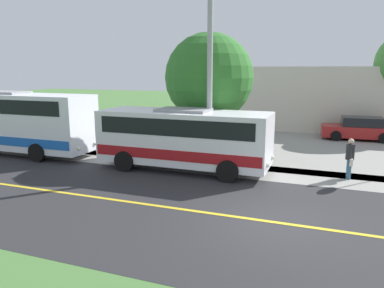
{
  "coord_description": "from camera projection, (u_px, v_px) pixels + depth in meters",
  "views": [
    {
      "loc": [
        10.19,
        1.25,
        4.38
      ],
      "look_at": [
        -3.5,
        -3.81,
        1.4
      ],
      "focal_mm": 34.1,
      "sensor_mm": 36.0,
      "label": 1
    }
  ],
  "objects": [
    {
      "name": "pedestrian_with_bags",
      "position": [
        350.0,
        157.0,
        14.77
      ],
      "size": [
        0.72,
        0.34,
        1.67
      ],
      "color": "#335972",
      "rests_on": "ground"
    },
    {
      "name": "ground_plane",
      "position": [
        273.0,
        222.0,
        10.66
      ],
      "size": [
        120.0,
        120.0,
        0.0
      ],
      "primitive_type": "plane",
      "color": "#477238"
    },
    {
      "name": "shuttle_bus_front",
      "position": [
        184.0,
        136.0,
        16.09
      ],
      "size": [
        2.73,
        7.64,
        2.72
      ],
      "color": "white",
      "rests_on": "ground"
    },
    {
      "name": "road_centre_line",
      "position": [
        273.0,
        222.0,
        10.66
      ],
      "size": [
        0.16,
        100.0,
        0.0
      ],
      "primitive_type": "cube",
      "color": "gold",
      "rests_on": "ground"
    },
    {
      "name": "tree_curbside",
      "position": [
        209.0,
        78.0,
        18.14
      ],
      "size": [
        4.41,
        4.41,
        6.2
      ],
      "color": "brown",
      "rests_on": "ground"
    },
    {
      "name": "street_light_pole",
      "position": [
        209.0,
        61.0,
        15.41
      ],
      "size": [
        1.97,
        0.24,
        8.62
      ],
      "color": "#9E9EA3",
      "rests_on": "ground"
    },
    {
      "name": "transit_bus_rear",
      "position": [
        2.0,
        119.0,
        19.51
      ],
      "size": [
        2.57,
        10.79,
        3.27
      ],
      "color": "white",
      "rests_on": "ground"
    },
    {
      "name": "road_surface",
      "position": [
        273.0,
        222.0,
        10.66
      ],
      "size": [
        8.0,
        100.0,
        0.01
      ],
      "primitive_type": "cube",
      "color": "#28282B",
      "rests_on": "ground"
    },
    {
      "name": "commercial_building",
      "position": [
        369.0,
        97.0,
        28.39
      ],
      "size": [
        10.0,
        19.15,
        4.6
      ],
      "primitive_type": "cube",
      "color": "beige",
      "rests_on": "ground"
    },
    {
      "name": "sidewalk",
      "position": [
        290.0,
        175.0,
        15.44
      ],
      "size": [
        2.4,
        100.0,
        0.01
      ],
      "primitive_type": "cube",
      "color": "gray",
      "rests_on": "ground"
    },
    {
      "name": "parking_lot_surface",
      "position": [
        356.0,
        147.0,
        21.04
      ],
      "size": [
        14.0,
        36.0,
        0.01
      ],
      "primitive_type": "cube",
      "color": "gray",
      "rests_on": "ground"
    },
    {
      "name": "parked_car_near",
      "position": [
        359.0,
        129.0,
        23.15
      ],
      "size": [
        2.22,
        4.5,
        1.45
      ],
      "color": "#A51E1E",
      "rests_on": "ground"
    }
  ]
}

